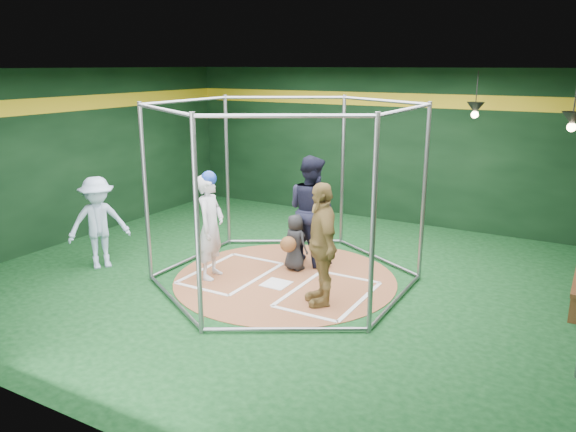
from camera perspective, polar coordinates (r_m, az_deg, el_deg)
The scene contains 13 objects.
room_shell at distance 9.21m, azimuth -0.28°, elevation 3.80°, with size 10.10×9.10×3.53m.
clay_disc at distance 9.70m, azimuth -0.29°, elevation -6.39°, with size 3.80×3.80×0.01m, color #985837.
home_plate at distance 9.45m, azimuth -1.21°, elevation -6.90°, with size 0.43×0.43×0.01m, color white.
batter_box_left at distance 9.98m, azimuth -5.77°, elevation -5.76°, with size 1.17×1.77×0.01m.
batter_box_right at distance 9.08m, azimuth 4.16°, elevation -7.90°, with size 1.17×1.77×0.01m.
batting_cage at distance 9.25m, azimuth -0.31°, elevation 2.25°, with size 4.05×4.67×3.00m.
pendant_lamp_near at distance 11.67m, azimuth 18.49°, elevation 10.34°, with size 0.34×0.34×0.90m.
pendant_lamp_far at distance 9.86m, azimuth 26.94°, elevation 8.74°, with size 0.34×0.34×0.90m.
batter_figure at distance 9.57m, azimuth -7.88°, elevation -0.95°, with size 0.56×0.73×1.86m.
visitor_leopard at distance 8.45m, azimuth 3.42°, elevation -2.85°, with size 1.11×0.46×1.89m, color #A98A48.
catcher_figure at distance 9.93m, azimuth 0.65°, elevation -2.71°, with size 0.56×0.60×1.01m.
umpire at distance 10.22m, azimuth 2.38°, elevation 0.65°, with size 0.97×0.75×1.99m, color black.
bystander_blue at distance 10.57m, azimuth -18.70°, elevation -0.66°, with size 1.08×0.62×1.67m, color #AFC6E8.
Camera 1 is at (4.50, -7.82, 3.57)m, focal length 35.00 mm.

